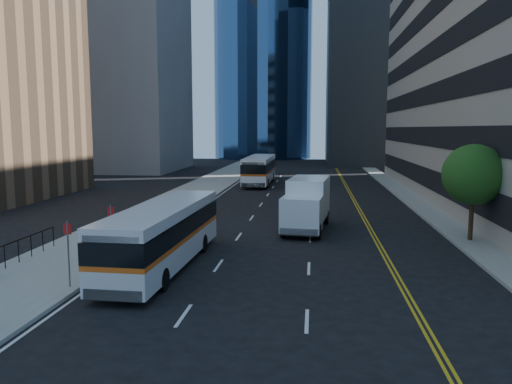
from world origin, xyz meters
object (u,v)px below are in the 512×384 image
Objects in this scene: bus_rear at (260,169)px; box_truck at (307,203)px; bus_front at (163,234)px; street_tree at (473,175)px.

box_truck reaches higher than bus_rear.
bus_front is at bearing -91.11° from bus_rear.
street_tree is 30.37m from bus_rear.
box_truck is (5.49, -24.33, -0.04)m from bus_rear.
street_tree reaches higher than bus_front.
street_tree is at bearing -62.06° from bus_rear.
street_tree is 0.44× the size of bus_rear.
bus_front is 0.91× the size of bus_rear.
box_truck reaches higher than bus_front.
bus_front is 1.62× the size of box_truck.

